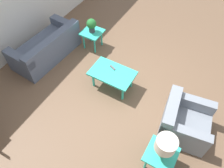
{
  "coord_description": "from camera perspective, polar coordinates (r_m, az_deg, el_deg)",
  "views": [
    {
      "loc": [
        -1.16,
        2.59,
        3.92
      ],
      "look_at": [
        0.19,
        0.26,
        0.55
      ],
      "focal_mm": 35.0,
      "sensor_mm": 36.0,
      "label": 1
    }
  ],
  "objects": [
    {
      "name": "wall_right",
      "position": [
        5.57,
        -26.49,
        18.84
      ],
      "size": [
        0.12,
        7.2,
        2.7
      ],
      "color": "silver",
      "rests_on": "ground_plane"
    },
    {
      "name": "coffee_table",
      "position": [
        4.67,
        0.07,
        2.57
      ],
      "size": [
        0.94,
        0.6,
        0.45
      ],
      "color": "#2DB79E",
      "rests_on": "ground_plane"
    },
    {
      "name": "sofa",
      "position": [
        5.67,
        -16.64,
        9.03
      ],
      "size": [
        0.92,
        1.77,
        0.71
      ],
      "rotation": [
        0.0,
        0.0,
        1.51
      ],
      "color": "#4C566B",
      "rests_on": "ground_plane"
    },
    {
      "name": "armchair",
      "position": [
        4.34,
        18.06,
        -9.37
      ],
      "size": [
        0.97,
        0.97,
        0.75
      ],
      "rotation": [
        0.0,
        0.0,
        -1.42
      ],
      "color": "slate",
      "rests_on": "ground_plane"
    },
    {
      "name": "side_table_plant",
      "position": [
        5.66,
        -5.16,
        12.84
      ],
      "size": [
        0.5,
        0.5,
        0.48
      ],
      "color": "#2DB79E",
      "rests_on": "ground_plane"
    },
    {
      "name": "remote_control",
      "position": [
        4.71,
        0.15,
        4.28
      ],
      "size": [
        0.16,
        0.1,
        0.02
      ],
      "color": "#4C4C51",
      "rests_on": "coffee_table"
    },
    {
      "name": "ground_plane",
      "position": [
        4.84,
        3.5,
        -2.85
      ],
      "size": [
        14.0,
        14.0,
        0.0
      ],
      "primitive_type": "plane",
      "color": "brown"
    },
    {
      "name": "side_table_lamp",
      "position": [
        3.83,
        12.6,
        -17.78
      ],
      "size": [
        0.5,
        0.5,
        0.48
      ],
      "color": "#2DB79E",
      "rests_on": "ground_plane"
    },
    {
      "name": "potted_plant",
      "position": [
        5.49,
        -5.38,
        15.18
      ],
      "size": [
        0.24,
        0.24,
        0.36
      ],
      "color": "#333338",
      "rests_on": "side_table_plant"
    },
    {
      "name": "table_lamp",
      "position": [
        3.45,
        13.83,
        -15.27
      ],
      "size": [
        0.32,
        0.32,
        0.49
      ],
      "color": "#997F4C",
      "rests_on": "side_table_lamp"
    }
  ]
}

